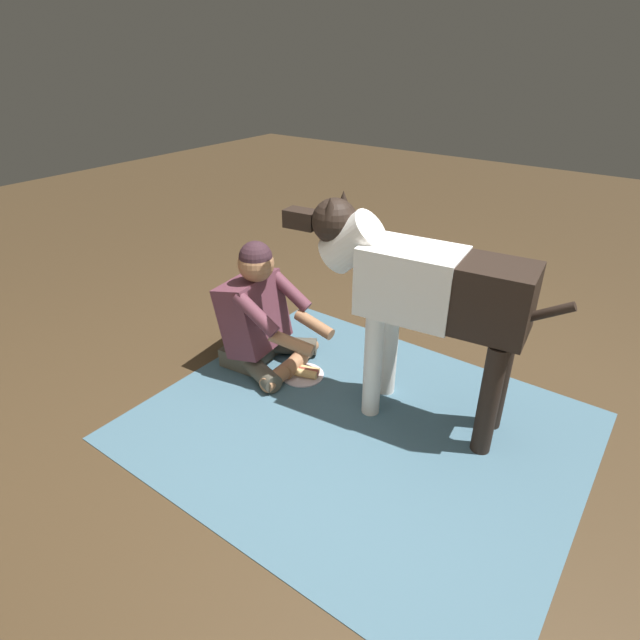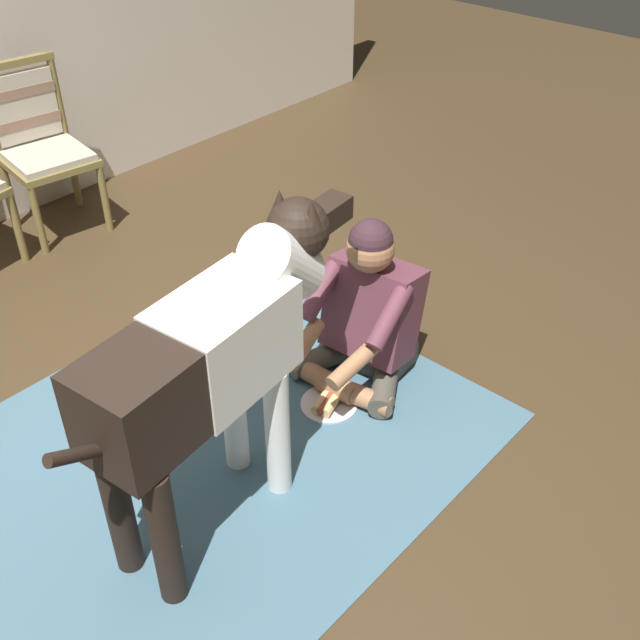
{
  "view_description": "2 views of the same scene",
  "coord_description": "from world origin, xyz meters",
  "px_view_note": "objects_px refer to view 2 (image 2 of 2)",
  "views": [
    {
      "loc": [
        -0.95,
        1.99,
        1.79
      ],
      "look_at": [
        0.46,
        0.07,
        0.5
      ],
      "focal_mm": 28.95,
      "sensor_mm": 36.0,
      "label": 1
    },
    {
      "loc": [
        -1.27,
        -1.7,
        2.36
      ],
      "look_at": [
        0.55,
        -0.07,
        0.56
      ],
      "focal_mm": 43.21,
      "sensor_mm": 36.0,
      "label": 2
    }
  ],
  "objects_px": {
    "person_sitting_on_floor": "(366,315)",
    "hot_dog_on_plate": "(329,401)",
    "large_dog": "(215,357)",
    "dining_chair_right_of_pair": "(39,140)"
  },
  "relations": [
    {
      "from": "dining_chair_right_of_pair",
      "to": "large_dog",
      "type": "bearing_deg",
      "value": -108.24
    },
    {
      "from": "dining_chair_right_of_pair",
      "to": "large_dog",
      "type": "height_order",
      "value": "large_dog"
    },
    {
      "from": "person_sitting_on_floor",
      "to": "large_dog",
      "type": "height_order",
      "value": "large_dog"
    },
    {
      "from": "person_sitting_on_floor",
      "to": "hot_dog_on_plate",
      "type": "height_order",
      "value": "person_sitting_on_floor"
    },
    {
      "from": "person_sitting_on_floor",
      "to": "large_dog",
      "type": "bearing_deg",
      "value": -173.47
    },
    {
      "from": "hot_dog_on_plate",
      "to": "person_sitting_on_floor",
      "type": "bearing_deg",
      "value": 6.53
    },
    {
      "from": "person_sitting_on_floor",
      "to": "large_dog",
      "type": "relative_size",
      "value": 0.56
    },
    {
      "from": "large_dog",
      "to": "person_sitting_on_floor",
      "type": "bearing_deg",
      "value": 6.53
    },
    {
      "from": "dining_chair_right_of_pair",
      "to": "hot_dog_on_plate",
      "type": "height_order",
      "value": "dining_chair_right_of_pair"
    },
    {
      "from": "person_sitting_on_floor",
      "to": "hot_dog_on_plate",
      "type": "xyz_separation_m",
      "value": [
        -0.29,
        -0.03,
        -0.3
      ]
    }
  ]
}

